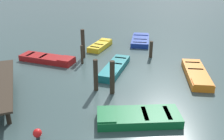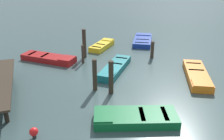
% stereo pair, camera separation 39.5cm
% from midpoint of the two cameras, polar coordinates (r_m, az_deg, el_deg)
% --- Properties ---
extents(ground_plane, '(80.00, 80.00, 0.00)m').
position_cam_midpoint_polar(ground_plane, '(15.94, -0.71, -1.16)').
color(ground_plane, '#384C4C').
extents(rowboat_teal, '(3.91, 3.11, 0.46)m').
position_cam_midpoint_polar(rowboat_teal, '(16.47, -0.13, 0.50)').
color(rowboat_teal, '#14666B').
rests_on(rowboat_teal, ground_plane).
extents(rowboat_yellow, '(2.82, 2.54, 0.46)m').
position_cam_midpoint_polar(rowboat_yellow, '(20.89, -3.20, 5.51)').
color(rowboat_yellow, gold).
rests_on(rowboat_yellow, ground_plane).
extents(rowboat_orange, '(4.28, 2.69, 0.46)m').
position_cam_midpoint_polar(rowboat_orange, '(16.37, 17.79, -0.84)').
color(rowboat_orange, orange).
rests_on(rowboat_orange, ground_plane).
extents(rowboat_red, '(3.32, 3.91, 0.46)m').
position_cam_midpoint_polar(rowboat_red, '(18.62, -14.88, 2.46)').
color(rowboat_red, maroon).
rests_on(rowboat_red, ground_plane).
extents(rowboat_blue, '(3.65, 2.73, 0.46)m').
position_cam_midpoint_polar(rowboat_blue, '(22.40, 5.90, 6.67)').
color(rowboat_blue, navy).
rests_on(rowboat_blue, ground_plane).
extents(rowboat_green, '(2.24, 3.92, 0.46)m').
position_cam_midpoint_polar(rowboat_green, '(11.53, 4.84, -10.48)').
color(rowboat_green, '#0F602D').
rests_on(rowboat_green, ground_plane).
extents(mooring_piling_mid_left, '(0.18, 0.18, 1.31)m').
position_cam_midpoint_polar(mooring_piling_mid_left, '(17.67, -7.41, 3.46)').
color(mooring_piling_mid_left, '#33281E').
rests_on(mooring_piling_mid_left, ground_plane).
extents(mooring_piling_near_right, '(0.25, 0.25, 1.81)m').
position_cam_midpoint_polar(mooring_piling_near_right, '(13.80, -4.51, -1.18)').
color(mooring_piling_near_right, '#33281E').
rests_on(mooring_piling_near_right, ground_plane).
extents(mooring_piling_near_left, '(0.27, 0.27, 1.87)m').
position_cam_midpoint_polar(mooring_piling_near_left, '(13.41, -0.80, -1.72)').
color(mooring_piling_near_left, '#33281E').
rests_on(mooring_piling_near_left, ground_plane).
extents(mooring_piling_far_right, '(0.28, 0.28, 2.12)m').
position_cam_midpoint_polar(mooring_piling_far_right, '(18.67, -7.14, 5.88)').
color(mooring_piling_far_right, '#33281E').
rests_on(mooring_piling_far_right, ground_plane).
extents(mooring_piling_center, '(0.25, 0.25, 1.23)m').
position_cam_midpoint_polar(mooring_piling_center, '(18.87, 8.16, 4.59)').
color(mooring_piling_center, '#33281E').
rests_on(mooring_piling_center, ground_plane).
extents(marker_buoy, '(0.36, 0.36, 0.48)m').
position_cam_midpoint_polar(marker_buoy, '(10.91, -17.46, -13.44)').
color(marker_buoy, '#262626').
rests_on(marker_buoy, ground_plane).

